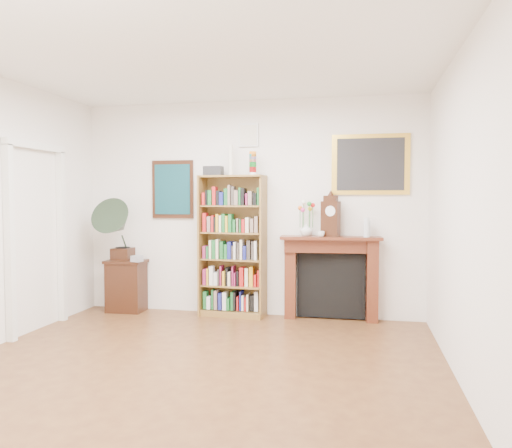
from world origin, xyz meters
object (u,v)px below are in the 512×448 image
(gramophone, at_px, (117,225))
(flower_vase, at_px, (306,229))
(mantel_clock, at_px, (331,217))
(bottle_left, at_px, (366,227))
(fireplace, at_px, (331,271))
(teacup, at_px, (321,234))
(bookshelf, at_px, (232,238))
(bottle_right, at_px, (368,229))
(cd_stack, at_px, (137,259))
(side_cabinet, at_px, (126,286))

(gramophone, bearing_deg, flower_vase, 2.25)
(mantel_clock, xyz_separation_m, bottle_left, (0.44, -0.01, -0.12))
(flower_vase, bearing_deg, gramophone, -176.40)
(gramophone, bearing_deg, bottle_left, 0.57)
(fireplace, relative_size, mantel_clock, 2.50)
(gramophone, xyz_separation_m, teacup, (2.70, 0.05, -0.08))
(bookshelf, distance_m, fireplace, 1.32)
(gramophone, xyz_separation_m, bottle_left, (3.24, 0.11, 0.01))
(fireplace, distance_m, gramophone, 2.87)
(flower_vase, height_order, bottle_right, bottle_right)
(bookshelf, xyz_separation_m, cd_stack, (-1.25, -0.17, -0.28))
(bookshelf, distance_m, bottle_left, 1.70)
(mantel_clock, relative_size, bottle_right, 2.54)
(side_cabinet, xyz_separation_m, mantel_clock, (2.73, 0.04, 0.95))
(mantel_clock, bearing_deg, fireplace, 105.89)
(fireplace, relative_size, bottle_left, 5.29)
(mantel_clock, bearing_deg, cd_stack, -157.19)
(teacup, bearing_deg, gramophone, -178.94)
(side_cabinet, distance_m, gramophone, 0.83)
(teacup, bearing_deg, cd_stack, -177.41)
(side_cabinet, distance_m, cd_stack, 0.47)
(mantel_clock, height_order, bottle_right, mantel_clock)
(fireplace, height_order, cd_stack, fireplace)
(flower_vase, bearing_deg, mantel_clock, -6.63)
(mantel_clock, relative_size, teacup, 5.68)
(flower_vase, bearing_deg, bookshelf, -177.34)
(teacup, xyz_separation_m, bottle_right, (0.56, 0.13, 0.06))
(side_cabinet, relative_size, teacup, 7.80)
(bookshelf, height_order, cd_stack, bookshelf)
(side_cabinet, height_order, mantel_clock, mantel_clock)
(bookshelf, bearing_deg, flower_vase, 7.47)
(teacup, bearing_deg, flower_vase, 150.94)
(fireplace, relative_size, teacup, 14.21)
(bookshelf, bearing_deg, bottle_right, 6.99)
(side_cabinet, xyz_separation_m, teacup, (2.62, -0.03, 0.74))
(fireplace, distance_m, mantel_clock, 0.69)
(gramophone, distance_m, cd_stack, 0.53)
(gramophone, xyz_separation_m, cd_stack, (0.30, -0.06, -0.43))
(gramophone, relative_size, cd_stack, 6.97)
(mantel_clock, height_order, bottle_left, mantel_clock)
(gramophone, height_order, mantel_clock, mantel_clock)
(teacup, height_order, bottle_left, bottle_left)
(cd_stack, bearing_deg, fireplace, 5.66)
(side_cabinet, distance_m, bottle_left, 3.27)
(bottle_left, xyz_separation_m, bottle_right, (0.02, 0.07, -0.02))
(fireplace, bearing_deg, bottle_left, -15.04)
(gramophone, relative_size, mantel_clock, 1.65)
(cd_stack, relative_size, mantel_clock, 0.24)
(cd_stack, bearing_deg, mantel_clock, 4.13)
(fireplace, bearing_deg, gramophone, 179.48)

